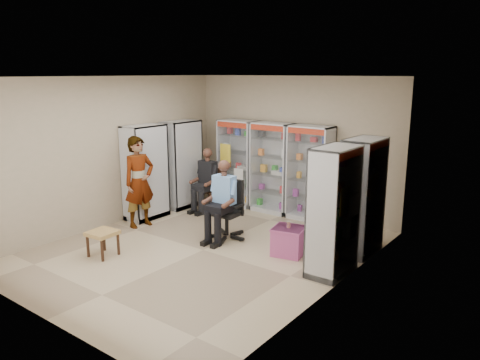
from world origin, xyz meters
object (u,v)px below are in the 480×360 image
Objects in this scene: cabinet_left_near at (145,172)px; standing_man at (139,182)px; cabinet_back_right at (310,173)px; woven_stool_a at (345,235)px; cabinet_back_mid at (272,168)px; seated_shopkeeper at (225,203)px; office_chair at (227,210)px; cabinet_back_left at (238,163)px; cabinet_right_near at (334,212)px; cabinet_right_far at (362,197)px; cabinet_left_far at (182,164)px; woven_stool_b at (103,243)px; wooden_chair at (210,189)px; pink_trunk at (289,241)px.

cabinet_left_near is 0.56m from standing_man.
cabinet_back_right reaches higher than woven_stool_a.
cabinet_back_mid reaches higher than seated_shopkeeper.
cabinet_back_right is at bearing 68.30° from office_chair.
cabinet_back_left is 4.18m from cabinet_right_near.
cabinet_right_far is 1.00× the size of cabinet_left_far.
seated_shopkeeper is (2.17, -0.01, -0.29)m from cabinet_left_near.
office_chair is at bearing -108.22° from cabinet_back_right.
woven_stool_b is at bearing -123.54° from office_chair.
cabinet_right_far reaches higher than wooden_chair.
cabinet_back_right is 4.52× the size of woven_stool_b.
standing_man is (-4.14, -1.35, -0.08)m from cabinet_right_far.
office_chair is 1.40m from pink_trunk.
standing_man is at bearing -135.32° from cabinet_back_right.
cabinet_right_far is 2.48m from office_chair.
office_chair is at bearing 86.52° from seated_shopkeeper.
cabinet_back_left is at bearing 57.72° from cabinet_right_near.
cabinet_back_right is at bearing 18.75° from wooden_chair.
cabinet_right_near is 2.13× the size of wooden_chair.
seated_shopkeeper is at bearing 111.72° from cabinet_right_far.
seated_shopkeeper is at bearing -58.61° from cabinet_back_left.
cabinet_back_right is 2.98m from cabinet_left_far.
cabinet_left_near is 4.79× the size of woven_stool_a.
cabinet_back_mid is 4.79× the size of woven_stool_a.
cabinet_left_near is at bearing 101.41° from cabinet_right_far.
cabinet_left_far is at bearing 150.53° from office_chair.
woven_stool_b is (-0.84, -3.95, -0.78)m from cabinet_back_mid.
office_chair reaches higher than woven_stool_b.
cabinet_back_right is 1.98m from cabinet_right_far.
cabinet_back_mid is 1.00× the size of cabinet_left_near.
woven_stool_b is (0.11, -3.95, -0.78)m from cabinet_back_left.
cabinet_right_far is 4.52× the size of woven_stool_b.
cabinet_back_right is at bearing 125.65° from cabinet_left_near.
cabinet_back_left is 4.79× the size of woven_stool_a.
cabinet_right_near is 2.31m from seated_shopkeeper.
cabinet_left_far reaches higher than woven_stool_b.
cabinet_back_left is 2.41m from seated_shopkeeper.
pink_trunk reaches higher than woven_stool_a.
cabinet_back_left is 0.94m from wooden_chair.
cabinet_left_near is 3.96× the size of pink_trunk.
cabinet_back_mid is (0.95, 0.00, 0.00)m from cabinet_back_left.
cabinet_left_far is at bearing 87.43° from cabinet_right_far.
cabinet_back_left is 1.00× the size of cabinet_back_right.
cabinet_left_far is 3.77m from pink_trunk.
standing_man is (-2.51, -2.48, -0.08)m from cabinet_back_right.
cabinet_back_left is at bearing 91.58° from woven_stool_b.
cabinet_left_far is 0.89m from wooden_chair.
woven_stool_a is at bearing -60.12° from standing_man.
cabinet_back_right is at bearing 65.62° from woven_stool_b.
cabinet_back_left is at bearing 155.39° from cabinet_left_near.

